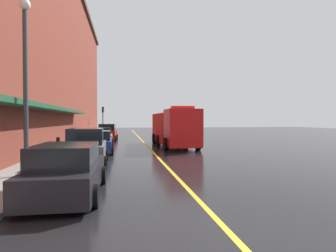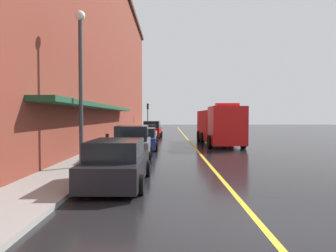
{
  "view_description": "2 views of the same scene",
  "coord_description": "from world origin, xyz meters",
  "views": [
    {
      "loc": [
        -2.18,
        -4.84,
        2.34
      ],
      "look_at": [
        0.93,
        14.38,
        1.92
      ],
      "focal_mm": 30.16,
      "sensor_mm": 36.0,
      "label": 1
    },
    {
      "loc": [
        -2.07,
        -6.45,
        2.43
      ],
      "look_at": [
        -2.06,
        23.67,
        1.45
      ],
      "focal_mm": 32.41,
      "sensor_mm": 36.0,
      "label": 2
    }
  ],
  "objects": [
    {
      "name": "parked_car_2",
      "position": [
        -3.89,
        15.73,
        0.75
      ],
      "size": [
        2.22,
        4.92,
        1.57
      ],
      "rotation": [
        0.0,
        0.0,
        1.6
      ],
      "color": "navy",
      "rests_on": "ground"
    },
    {
      "name": "ground_plane",
      "position": [
        0.0,
        25.0,
        0.0
      ],
      "size": [
        112.0,
        112.0,
        0.0
      ],
      "primitive_type": "plane",
      "color": "black"
    },
    {
      "name": "fire_truck",
      "position": [
        2.27,
        19.6,
        1.62
      ],
      "size": [
        3.02,
        9.5,
        3.4
      ],
      "rotation": [
        0.0,
        0.0,
        -1.55
      ],
      "color": "red",
      "rests_on": "ground"
    },
    {
      "name": "parked_car_4",
      "position": [
        -3.85,
        27.92,
        0.88
      ],
      "size": [
        2.26,
        4.64,
        1.89
      ],
      "rotation": [
        0.0,
        0.0,
        1.53
      ],
      "color": "maroon",
      "rests_on": "ground"
    },
    {
      "name": "sidewalk_left",
      "position": [
        -6.2,
        25.0,
        0.07
      ],
      "size": [
        2.4,
        70.0,
        0.15
      ],
      "primitive_type": "cube",
      "color": "gray",
      "rests_on": "ground"
    },
    {
      "name": "parking_meter_0",
      "position": [
        -5.35,
        17.96,
        1.06
      ],
      "size": [
        0.14,
        0.18,
        1.33
      ],
      "color": "#4C4C51",
      "rests_on": "sidewalk_left"
    },
    {
      "name": "lane_center_stripe",
      "position": [
        0.0,
        25.0,
        0.0
      ],
      "size": [
        0.16,
        70.0,
        0.01
      ],
      "primitive_type": "cube",
      "color": "gold",
      "rests_on": "ground"
    },
    {
      "name": "parking_meter_1",
      "position": [
        -5.35,
        9.84,
        1.06
      ],
      "size": [
        0.14,
        0.18,
        1.33
      ],
      "color": "#4C4C51",
      "rests_on": "sidewalk_left"
    },
    {
      "name": "parked_car_3",
      "position": [
        -4.05,
        21.93,
        0.76
      ],
      "size": [
        2.1,
        4.15,
        1.62
      ],
      "rotation": [
        0.0,
        0.0,
        1.59
      ],
      "color": "#A5844C",
      "rests_on": "ground"
    },
    {
      "name": "parked_car_0",
      "position": [
        -3.87,
        4.19,
        0.76
      ],
      "size": [
        2.16,
        4.65,
        1.6
      ],
      "rotation": [
        0.0,
        0.0,
        1.56
      ],
      "color": "black",
      "rests_on": "ground"
    },
    {
      "name": "parked_car_5",
      "position": [
        -4.0,
        34.34,
        0.77
      ],
      "size": [
        2.08,
        4.77,
        1.65
      ],
      "rotation": [
        0.0,
        0.0,
        1.61
      ],
      "color": "silver",
      "rests_on": "ground"
    },
    {
      "name": "traffic_light_near",
      "position": [
        -5.29,
        41.78,
        3.16
      ],
      "size": [
        0.38,
        0.36,
        4.3
      ],
      "color": "#232326",
      "rests_on": "sidewalk_left"
    },
    {
      "name": "brick_building_left",
      "position": [
        -11.86,
        24.0,
        9.28
      ],
      "size": [
        10.08,
        64.0,
        18.55
      ],
      "color": "maroon",
      "rests_on": "ground"
    },
    {
      "name": "parked_car_1",
      "position": [
        -4.0,
        10.12,
        0.89
      ],
      "size": [
        2.19,
        4.61,
        1.91
      ],
      "rotation": [
        0.0,
        0.0,
        1.6
      ],
      "color": "#595B60",
      "rests_on": "ground"
    },
    {
      "name": "street_lamp_left",
      "position": [
        -5.95,
        7.06,
        4.4
      ],
      "size": [
        0.44,
        0.44,
        6.94
      ],
      "color": "#33383D",
      "rests_on": "sidewalk_left"
    }
  ]
}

